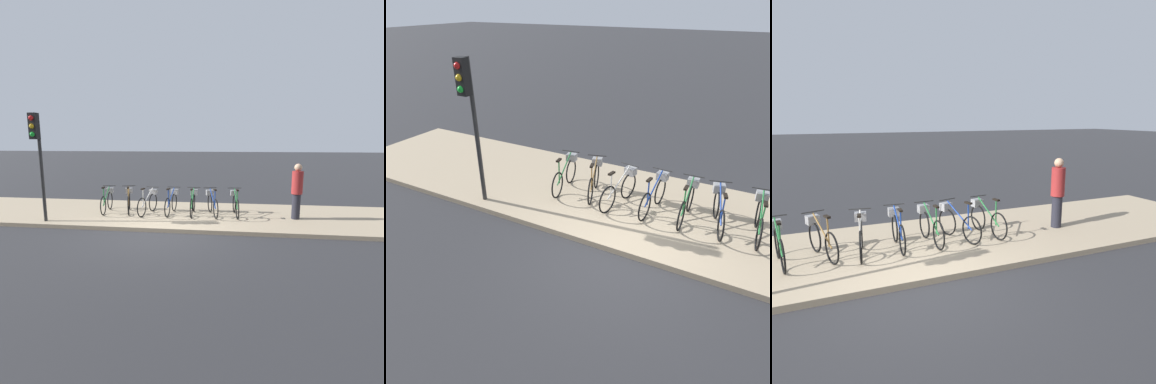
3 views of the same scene
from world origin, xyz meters
The scene contains 10 objects.
ground_plane centered at (0.00, 0.00, 0.00)m, with size 120.00×120.00×0.00m, color #2D2D30.
sidewalk centered at (0.00, 1.87, 0.06)m, with size 17.82×3.74×0.12m.
parked_bicycle_0 centered at (-2.26, 1.80, 0.54)m, with size 0.46×1.51×0.94m.
parked_bicycle_1 centered at (-1.50, 1.88, 0.54)m, with size 0.59×1.47×0.94m.
parked_bicycle_2 centered at (-0.74, 1.72, 0.54)m, with size 0.46×1.51×0.94m.
parked_bicycle_3 centered at (0.04, 1.81, 0.54)m, with size 0.46×1.52×0.94m.
parked_bicycle_4 centered at (0.77, 1.81, 0.54)m, with size 0.46×1.52×0.94m.
parked_bicycle_5 centered at (1.42, 1.81, 0.54)m, with size 0.57×1.47×0.94m.
parked_bicycle_6 centered at (2.19, 1.85, 0.54)m, with size 0.46×1.52×0.94m.
traffic_light centered at (-3.67, 0.24, 2.47)m, with size 0.24×0.40×3.26m.
Camera 2 is at (2.10, -5.49, 4.40)m, focal length 35.00 mm.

